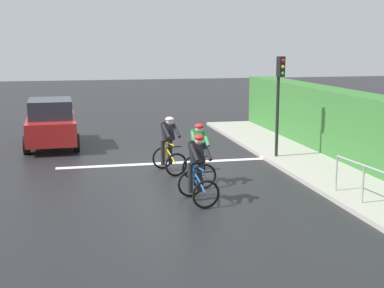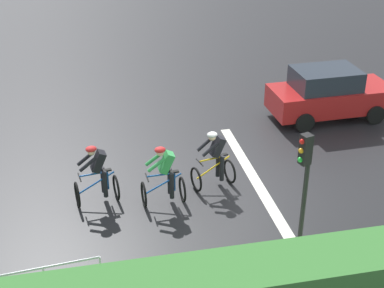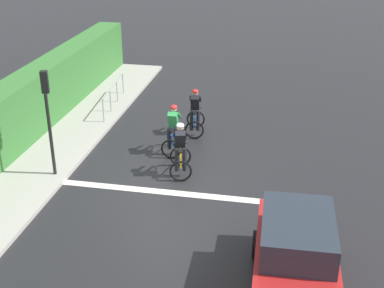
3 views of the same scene
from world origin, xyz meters
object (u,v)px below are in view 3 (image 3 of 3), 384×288
object	(u,v)px
cyclist_second	(174,131)
car_red	(296,260)
cyclist_lead	(195,113)
pedestrian_railing_kerbside	(113,91)
cyclist_mid	(180,151)
traffic_light_near_crossing	(48,109)

from	to	relation	value
cyclist_second	car_red	distance (m)	7.52
cyclist_lead	cyclist_second	world-z (taller)	same
car_red	pedestrian_railing_kerbside	bearing A→B (deg)	126.80
cyclist_lead	pedestrian_railing_kerbside	world-z (taller)	cyclist_lead
cyclist_mid	pedestrian_railing_kerbside	xyz separation A→B (m)	(-3.82, 4.94, -0.01)
cyclist_lead	traffic_light_near_crossing	distance (m)	5.58
cyclist_lead	cyclist_second	size ratio (longest dim) A/B	1.00
cyclist_lead	cyclist_mid	distance (m)	3.14
cyclist_mid	pedestrian_railing_kerbside	bearing A→B (deg)	127.68
car_red	cyclist_second	bearing A→B (deg)	122.76
traffic_light_near_crossing	pedestrian_railing_kerbside	world-z (taller)	traffic_light_near_crossing
cyclist_lead	cyclist_mid	bearing A→B (deg)	-87.32
traffic_light_near_crossing	pedestrian_railing_kerbside	distance (m)	6.00
cyclist_lead	cyclist_second	bearing A→B (deg)	-103.61
cyclist_mid	car_red	world-z (taller)	car_red
cyclist_lead	traffic_light_near_crossing	world-z (taller)	traffic_light_near_crossing
cyclist_mid	car_red	distance (m)	6.00
traffic_light_near_crossing	cyclist_lead	bearing A→B (deg)	48.26
cyclist_second	cyclist_mid	xyz separation A→B (m)	(0.55, -1.46, 0.00)
cyclist_second	traffic_light_near_crossing	distance (m)	4.21
cyclist_second	cyclist_mid	world-z (taller)	same
cyclist_lead	car_red	xyz separation A→B (m)	(3.66, -8.00, 0.08)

